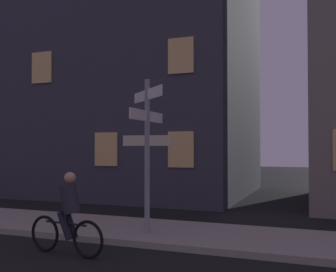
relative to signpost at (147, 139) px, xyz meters
The scene contains 3 objects.
sidewalk_kerb 2.36m from the signpost, 36.13° to the left, with size 40.00×2.51×0.14m, color gray.
signpost is the anchor object (origin of this frame).
cyclist 2.48m from the signpost, 117.56° to the right, with size 1.81×0.37×1.61m.
Camera 1 is at (3.04, -2.42, 2.11)m, focal length 43.14 mm.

